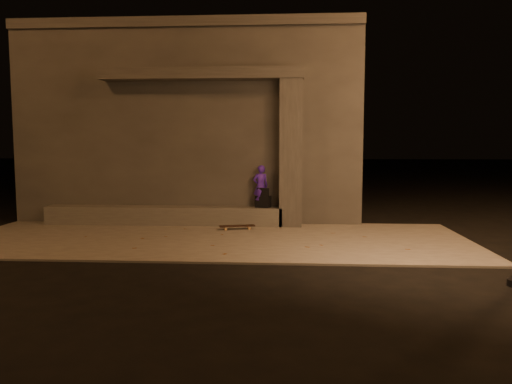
# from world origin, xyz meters

# --- Properties ---
(ground) EXTENTS (120.00, 120.00, 0.00)m
(ground) POSITION_xyz_m (0.00, 0.00, 0.00)
(ground) COLOR black
(ground) RESTS_ON ground
(sidewalk) EXTENTS (11.00, 4.40, 0.04)m
(sidewalk) POSITION_xyz_m (0.00, 2.00, 0.02)
(sidewalk) COLOR #665F59
(sidewalk) RESTS_ON ground
(building) EXTENTS (9.00, 5.10, 5.22)m
(building) POSITION_xyz_m (-1.00, 6.49, 2.61)
(building) COLOR #393734
(building) RESTS_ON ground
(ledge) EXTENTS (6.00, 0.55, 0.45)m
(ledge) POSITION_xyz_m (-1.50, 3.75, 0.27)
(ledge) COLOR #524F4A
(ledge) RESTS_ON sidewalk
(column) EXTENTS (0.55, 0.55, 3.60)m
(column) POSITION_xyz_m (1.70, 3.75, 1.84)
(column) COLOR #393734
(column) RESTS_ON sidewalk
(canopy) EXTENTS (5.00, 0.70, 0.28)m
(canopy) POSITION_xyz_m (-0.50, 3.80, 3.78)
(canopy) COLOR #393734
(canopy) RESTS_ON column
(skateboarder) EXTENTS (0.44, 0.36, 1.06)m
(skateboarder) POSITION_xyz_m (0.96, 3.75, 1.02)
(skateboarder) COLOR #421CBA
(skateboarder) RESTS_ON ledge
(backpack) EXTENTS (0.41, 0.34, 0.50)m
(backpack) POSITION_xyz_m (1.02, 3.75, 0.66)
(backpack) COLOR black
(backpack) RESTS_ON ledge
(skateboard) EXTENTS (0.88, 0.42, 0.09)m
(skateboard) POSITION_xyz_m (0.43, 3.10, 0.12)
(skateboard) COLOR black
(skateboard) RESTS_ON sidewalk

